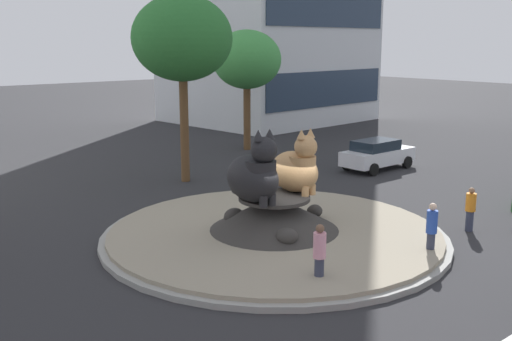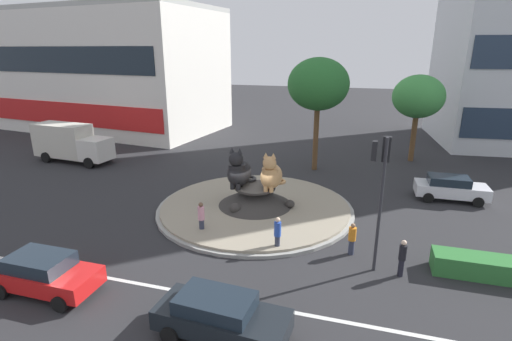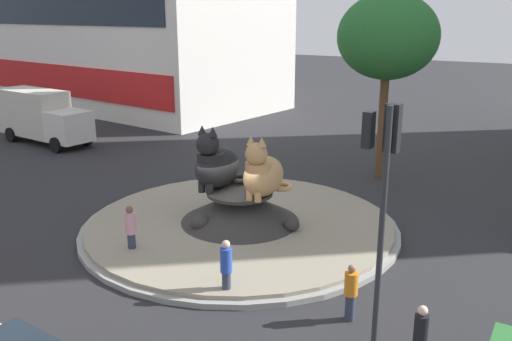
# 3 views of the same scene
# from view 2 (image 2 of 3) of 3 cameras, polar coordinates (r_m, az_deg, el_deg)

# --- Properties ---
(ground_plane) EXTENTS (160.00, 160.00, 0.00)m
(ground_plane) POSITION_cam_2_polar(r_m,az_deg,el_deg) (23.50, -0.13, -5.77)
(ground_plane) COLOR #28282B
(lane_centreline) EXTENTS (112.00, 0.20, 0.01)m
(lane_centreline) POSITION_cam_2_polar(r_m,az_deg,el_deg) (16.28, -9.36, -17.60)
(lane_centreline) COLOR silver
(lane_centreline) RESTS_ON ground
(roundabout_island) EXTENTS (11.80, 11.80, 1.48)m
(roundabout_island) POSITION_cam_2_polar(r_m,az_deg,el_deg) (23.33, -0.14, -4.81)
(roundabout_island) COLOR gray
(roundabout_island) RESTS_ON ground
(cat_statue_black) EXTENTS (1.54, 2.45, 2.46)m
(cat_statue_black) POSITION_cam_2_polar(r_m,az_deg,el_deg) (22.82, -2.56, -0.13)
(cat_statue_black) COLOR black
(cat_statue_black) RESTS_ON roundabout_island
(cat_statue_calico) EXTENTS (1.45, 2.31, 2.28)m
(cat_statue_calico) POSITION_cam_2_polar(r_m,az_deg,el_deg) (22.40, 2.26, -0.65)
(cat_statue_calico) COLOR tan
(cat_statue_calico) RESTS_ON roundabout_island
(traffic_light_mast) EXTENTS (0.74, 0.50, 5.98)m
(traffic_light_mast) POSITION_cam_2_polar(r_m,az_deg,el_deg) (16.58, 18.14, -0.81)
(traffic_light_mast) COLOR #2D2D33
(traffic_light_mast) RESTS_ON ground
(shophouse_block) EXTENTS (27.53, 16.55, 13.79)m
(shophouse_block) POSITION_cam_2_polar(r_m,az_deg,el_deg) (50.72, -21.06, 13.74)
(shophouse_block) COLOR silver
(shophouse_block) RESTS_ON ground
(clipped_hedge_strip) EXTENTS (5.86, 1.20, 0.90)m
(clipped_hedge_strip) POSITION_cam_2_polar(r_m,az_deg,el_deg) (19.74, 33.25, -12.27)
(clipped_hedge_strip) COLOR #2D7033
(clipped_hedge_strip) RESTS_ON ground
(broadleaf_tree_behind_island) EXTENTS (4.20, 4.20, 7.34)m
(broadleaf_tree_behind_island) POSITION_cam_2_polar(r_m,az_deg,el_deg) (35.15, 22.97, 10.02)
(broadleaf_tree_behind_island) COLOR brown
(broadleaf_tree_behind_island) RESTS_ON ground
(second_tree_near_tower) EXTENTS (4.67, 4.67, 8.76)m
(second_tree_near_tower) POSITION_cam_2_polar(r_m,az_deg,el_deg) (30.19, 9.24, 12.47)
(second_tree_near_tower) COLOR brown
(second_tree_near_tower) RESTS_ON ground
(pedestrian_orange_shirt) EXTENTS (0.36, 0.36, 1.59)m
(pedestrian_orange_shirt) POSITION_cam_2_polar(r_m,az_deg,el_deg) (18.86, 14.07, -9.73)
(pedestrian_orange_shirt) COLOR #33384C
(pedestrian_orange_shirt) RESTS_ON ground
(pedestrian_black_shirt) EXTENTS (0.31, 0.31, 1.70)m
(pedestrian_black_shirt) POSITION_cam_2_polar(r_m,az_deg,el_deg) (17.78, 20.89, -11.92)
(pedestrian_black_shirt) COLOR black
(pedestrian_black_shirt) RESTS_ON ground
(pedestrian_pink_shirt) EXTENTS (0.35, 0.35, 1.79)m
(pedestrian_pink_shirt) POSITION_cam_2_polar(r_m,az_deg,el_deg) (20.34, -8.12, -6.90)
(pedestrian_pink_shirt) COLOR #33384C
(pedestrian_pink_shirt) RESTS_ON ground
(pedestrian_blue_shirt) EXTENTS (0.34, 0.34, 1.78)m
(pedestrian_blue_shirt) POSITION_cam_2_polar(r_m,az_deg,el_deg) (18.52, 3.21, -9.31)
(pedestrian_blue_shirt) COLOR #33384C
(pedestrian_blue_shirt) RESTS_ON ground
(sedan_on_far_lane) EXTENTS (4.25, 2.04, 1.57)m
(sedan_on_far_lane) POSITION_cam_2_polar(r_m,az_deg,el_deg) (17.91, -28.89, -13.17)
(sedan_on_far_lane) COLOR red
(sedan_on_far_lane) RESTS_ON ground
(hatchback_near_shophouse) EXTENTS (4.36, 2.01, 1.58)m
(hatchback_near_shophouse) POSITION_cam_2_polar(r_m,az_deg,el_deg) (27.62, 26.90, -2.29)
(hatchback_near_shophouse) COLOR silver
(hatchback_near_shophouse) RESTS_ON ground
(parked_car_right) EXTENTS (4.63, 2.23, 1.54)m
(parked_car_right) POSITION_cam_2_polar(r_m,az_deg,el_deg) (13.77, -5.29, -20.68)
(parked_car_right) COLOR black
(parked_car_right) RESTS_ON ground
(delivery_box_truck) EXTENTS (7.26, 2.88, 3.24)m
(delivery_box_truck) POSITION_cam_2_polar(r_m,az_deg,el_deg) (36.52, -25.86, 3.79)
(delivery_box_truck) COLOR silver
(delivery_box_truck) RESTS_ON ground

